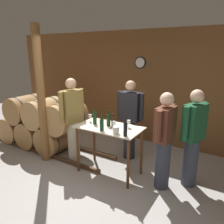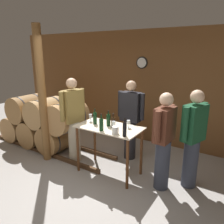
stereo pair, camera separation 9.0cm
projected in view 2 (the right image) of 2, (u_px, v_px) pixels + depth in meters
ground_plane at (82, 193)px, 3.53m from camera, size 14.00×14.00×0.00m
back_wall at (149, 88)px, 5.25m from camera, size 8.40×0.08×2.70m
barrel_rack at (42, 123)px, 5.15m from camera, size 4.13×0.78×1.19m
tasting_table at (109, 136)px, 3.93m from camera, size 1.17×0.64×0.91m
wooden_post at (42, 96)px, 4.29m from camera, size 0.16×0.16×2.70m
wine_bottle_far_left at (95, 118)px, 4.01m from camera, size 0.07×0.07×0.29m
wine_bottle_left at (108, 120)px, 3.90m from camera, size 0.07×0.07×0.29m
wine_bottle_center at (101, 124)px, 3.66m from camera, size 0.07×0.07×0.30m
wine_bottle_right at (113, 122)px, 3.85m from camera, size 0.07×0.07×0.25m
wine_bottle_far_right at (125, 129)px, 3.42m from camera, size 0.06×0.06×0.30m
wine_glass_near_left at (90, 116)px, 4.15m from camera, size 0.06×0.06×0.15m
wine_glass_near_center at (114, 124)px, 3.74m from camera, size 0.06×0.06×0.14m
wine_glass_near_right at (129, 122)px, 3.81m from camera, size 0.06×0.06×0.14m
ice_bucket at (115, 130)px, 3.54m from camera, size 0.11×0.11×0.12m
person_host at (193, 138)px, 3.50m from camera, size 0.34×0.56×1.65m
person_visitor_with_scarf at (73, 119)px, 4.34m from camera, size 0.29×0.58×1.72m
person_visitor_bearded at (164, 140)px, 3.45m from camera, size 0.25×0.59×1.61m
person_visitor_near_door at (131, 119)px, 4.46m from camera, size 0.59×0.24×1.65m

